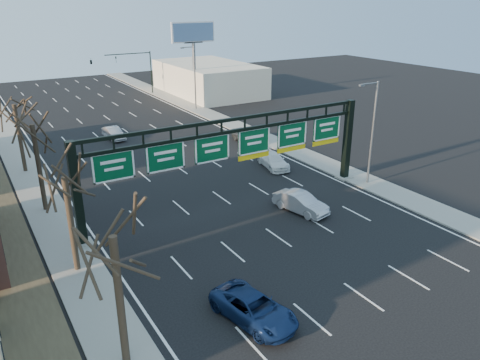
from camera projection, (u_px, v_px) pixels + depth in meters
ground at (296, 250)px, 30.59m from camera, size 160.00×160.00×0.00m
sidewalk_left at (35, 188)px, 40.22m from camera, size 3.00×120.00×0.12m
sidewalk_right at (277, 143)px, 52.66m from camera, size 3.00×120.00×0.12m
lane_markings at (172, 163)px, 46.46m from camera, size 21.60×120.00×0.01m
sign_gantry at (235, 150)px, 35.32m from camera, size 24.60×1.20×7.20m
building_right_distant at (208, 79)px, 79.07m from camera, size 12.00×20.00×5.00m
tree_near at (110, 213)px, 18.46m from camera, size 3.60×3.60×8.86m
tree_gantry at (62, 159)px, 25.74m from camera, size 3.60×3.60×8.48m
tree_mid at (30, 111)px, 33.40m from camera, size 3.60×3.60×9.24m
tree_far at (12, 93)px, 41.47m from camera, size 3.60×3.60×8.86m
streetlight_near at (372, 128)px, 39.55m from camera, size 2.15×0.22×9.00m
streetlight_far at (194, 75)px, 66.53m from camera, size 2.15×0.22×9.00m
billboard_right at (193, 42)px, 70.26m from camera, size 7.00×0.50×12.00m
traffic_signal_mast at (114, 63)px, 74.99m from camera, size 10.16×0.54×7.00m
car_blue_suv at (254, 308)px, 23.76m from camera, size 3.24×5.36×1.39m
car_silver_sedan at (301, 203)px, 35.78m from camera, size 2.53×4.78×1.50m
car_white_wagon at (273, 160)px, 45.21m from camera, size 2.73×4.93×1.35m
car_grey_far at (247, 135)px, 52.91m from camera, size 1.97×4.71×1.59m
car_silver_distant at (114, 133)px, 54.13m from camera, size 1.72×4.26×1.37m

